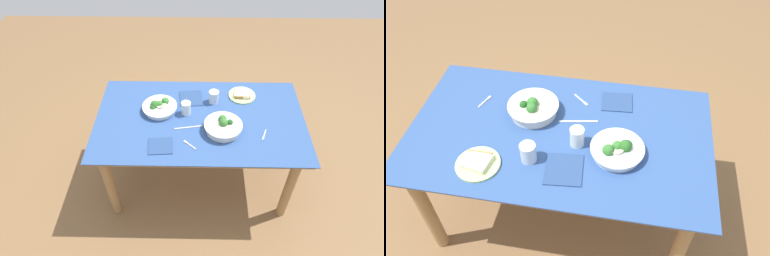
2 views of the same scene
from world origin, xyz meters
TOP-DOWN VIEW (x-y plane):
  - ground_plane at (0.00, 0.00)m, footprint 6.00×6.00m
  - dining_table at (0.00, 0.00)m, footprint 1.49×0.86m
  - broccoli_bowl_far at (-0.30, 0.09)m, footprint 0.25×0.25m
  - broccoli_bowl_near at (0.16, -0.11)m, footprint 0.26×0.26m
  - bread_side_plate at (0.32, 0.26)m, footprint 0.21×0.21m
  - water_glass_center at (0.10, 0.19)m, footprint 0.07×0.07m
  - water_glass_side at (-0.10, 0.06)m, footprint 0.07×0.07m
  - fork_by_far_bowl at (0.43, -0.16)m, footprint 0.05×0.10m
  - fork_by_near_bowl at (-0.07, -0.25)m, footprint 0.09×0.08m
  - table_knife_left at (-0.08, -0.09)m, footprint 0.20×0.04m
  - napkin_folded_upper at (-0.07, 0.22)m, footprint 0.19×0.20m
  - napkin_folded_lower at (-0.26, -0.27)m, footprint 0.17×0.16m

SIDE VIEW (x-z plane):
  - ground_plane at x=0.00m, z-range 0.00..0.00m
  - dining_table at x=0.00m, z-range 0.24..0.94m
  - table_knife_left at x=-0.08m, z-range 0.70..0.70m
  - fork_by_far_bowl at x=0.43m, z-range 0.70..0.71m
  - fork_by_near_bowl at x=-0.07m, z-range 0.70..0.71m
  - napkin_folded_upper at x=-0.07m, z-range 0.70..0.71m
  - napkin_folded_lower at x=-0.26m, z-range 0.70..0.71m
  - bread_side_plate at x=0.32m, z-range 0.69..0.73m
  - broccoli_bowl_far at x=-0.30m, z-range 0.69..0.77m
  - broccoli_bowl_near at x=0.16m, z-range 0.68..0.79m
  - water_glass_center at x=0.10m, z-range 0.70..0.80m
  - water_glass_side at x=-0.10m, z-range 0.70..0.80m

